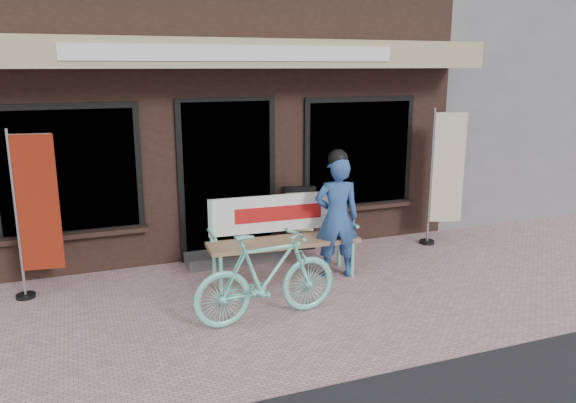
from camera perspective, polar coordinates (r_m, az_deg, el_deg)
name	(u,v)px	position (r m, az deg, el deg)	size (l,w,h in m)	color
ground	(277,313)	(6.20, -1.09, -11.23)	(70.00, 70.00, 0.00)	#BD9093
storefront	(181,43)	(10.44, -10.81, 15.52)	(7.00, 6.77, 6.00)	black
neighbor_right_near	(534,57)	(14.99, 23.69, 13.27)	(10.00, 7.00, 5.60)	slate
bench	(281,230)	(7.04, -0.67, -2.91)	(1.92, 0.58, 1.03)	#71DDC3
person	(337,215)	(7.01, 4.99, -1.37)	(0.63, 0.50, 1.62)	#294F90
bicycle	(267,276)	(5.88, -2.18, -7.59)	(0.45, 1.60, 0.96)	#71DDC3
nobori_red	(35,212)	(6.89, -24.31, -1.01)	(0.58, 0.24, 1.95)	gray
nobori_cream	(445,175)	(8.53, 15.64, 2.59)	(0.60, 0.31, 2.03)	gray
menu_stand	(299,218)	(8.06, 1.15, -1.65)	(0.48, 0.18, 0.94)	black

